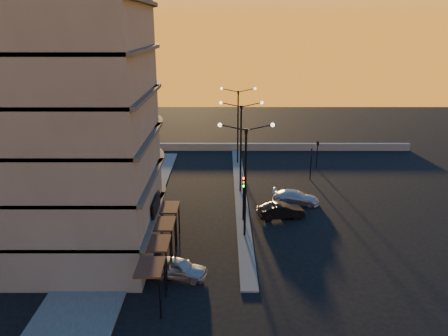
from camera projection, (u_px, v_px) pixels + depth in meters
ground at (244, 236)px, 35.88m from camera, size 120.00×120.00×0.00m
sidewalk_west at (127, 215)px, 39.67m from camera, size 5.00×40.00×0.12m
median at (240, 192)px, 45.37m from camera, size 1.20×36.00×0.12m
parapet at (251, 147)px, 60.44m from camera, size 44.00×0.50×1.00m
building at (58, 91)px, 32.22m from camera, size 14.35×17.08×25.00m
streetlamp_near at (246, 172)px, 34.14m from camera, size 4.32×0.32×9.51m
streetlamp_mid at (241, 140)px, 43.65m from camera, size 4.32×0.32×9.51m
streetlamp_far at (238, 120)px, 53.15m from camera, size 4.32×0.32×9.51m
traffic_light_main at (243, 191)px, 37.71m from camera, size 0.28×0.44×4.25m
signal_east_a at (311, 163)px, 48.58m from camera, size 0.13×0.16×3.60m
signal_east_b at (318, 144)px, 52.02m from camera, size 0.42×1.99×3.60m
car_hatchback at (178, 268)px, 29.87m from camera, size 4.29×2.53×1.37m
car_sedan at (281, 211)px, 39.15m from camera, size 4.39×2.21×1.38m
car_wagon at (296, 197)px, 42.31m from camera, size 4.75×2.74×1.30m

